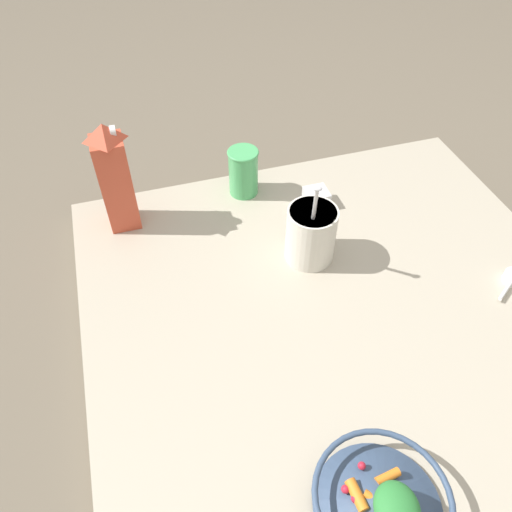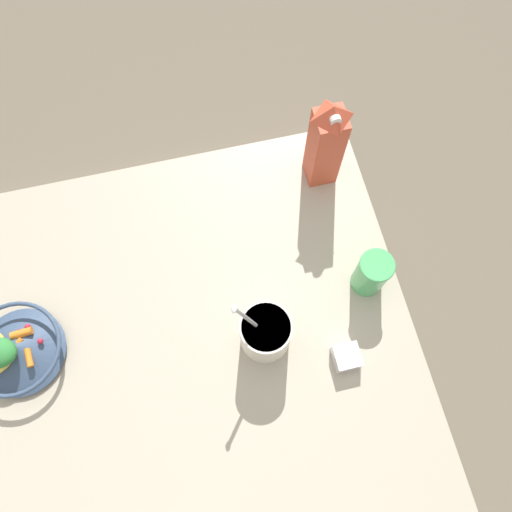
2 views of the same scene
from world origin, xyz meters
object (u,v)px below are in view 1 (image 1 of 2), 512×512
at_px(fruit_bowl, 382,502).
at_px(drinking_cup, 243,171).
at_px(milk_carton, 115,177).
at_px(spice_jar, 316,198).
at_px(yogurt_tub, 311,232).

bearing_deg(fruit_bowl, drinking_cup, -1.04).
height_order(milk_carton, spice_jar, milk_carton).
distance_m(milk_carton, yogurt_tub, 0.46).
xyz_separation_m(fruit_bowl, drinking_cup, (0.82, -0.01, 0.03)).
bearing_deg(drinking_cup, yogurt_tub, -163.40).
xyz_separation_m(milk_carton, yogurt_tub, (-0.24, -0.39, -0.06)).
xyz_separation_m(fruit_bowl, yogurt_tub, (0.55, -0.09, 0.04)).
relative_size(milk_carton, drinking_cup, 2.19).
bearing_deg(spice_jar, fruit_bowl, 165.96).
xyz_separation_m(fruit_bowl, milk_carton, (0.79, 0.30, 0.10)).
bearing_deg(fruit_bowl, milk_carton, 20.71).
distance_m(milk_carton, drinking_cup, 0.32).
distance_m(drinking_cup, spice_jar, 0.20).
xyz_separation_m(fruit_bowl, spice_jar, (0.71, -0.18, -0.02)).
distance_m(fruit_bowl, spice_jar, 0.74).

